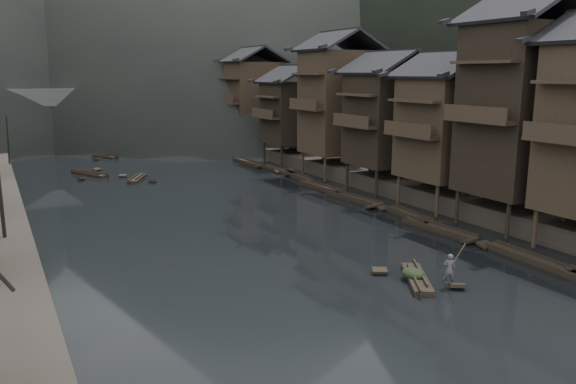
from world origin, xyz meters
TOP-DOWN VIEW (x-y plane):
  - water at (0.00, 0.00)m, footprint 300.00×300.00m
  - right_bank at (35.00, 40.00)m, footprint 40.00×200.00m
  - stilt_houses at (17.28, 19.03)m, footprint 9.00×67.60m
  - moored_sampans at (11.80, 17.80)m, footprint 3.17×56.56m
  - midriver_boats at (-4.83, 45.65)m, footprint 7.42×23.72m
  - stone_bridge at (-0.00, 72.00)m, footprint 40.00×6.00m
  - hero_sampan at (3.24, 0.18)m, footprint 3.27×4.72m
  - cargo_heap at (3.13, 0.38)m, footprint 1.10×1.44m
  - boatman at (4.13, -1.32)m, footprint 0.74×0.70m
  - bamboo_pole at (4.33, -1.32)m, footprint 0.99×2.51m

SIDE VIEW (x-z plane):
  - water at x=0.00m, z-range 0.00..0.00m
  - midriver_boats at x=-4.83m, z-range -0.02..0.43m
  - moored_sampans at x=11.80m, z-range -0.03..0.44m
  - hero_sampan at x=3.24m, z-range -0.01..0.42m
  - cargo_heap at x=3.13m, z-range 0.44..1.09m
  - right_bank at x=35.00m, z-range 0.00..1.80m
  - boatman at x=4.13m, z-range 0.44..2.14m
  - bamboo_pole at x=4.33m, z-range 2.14..5.24m
  - stone_bridge at x=0.00m, z-range 0.61..9.61m
  - stilt_houses at x=17.28m, z-range 0.57..17.67m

